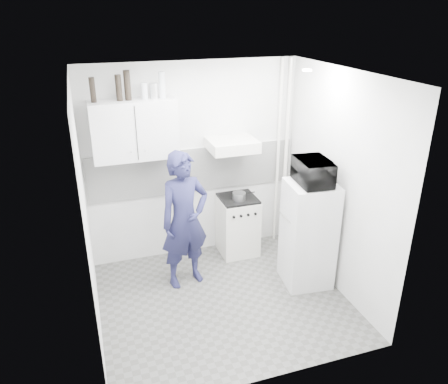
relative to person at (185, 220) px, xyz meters
name	(u,v)px	position (x,y,z in m)	size (l,w,h in m)	color
floor	(223,300)	(0.31, -0.52, -0.85)	(2.80, 2.80, 0.00)	#555553
ceiling	(223,74)	(0.31, -0.52, 1.75)	(2.80, 2.80, 0.00)	white
wall_back	(193,163)	(0.31, 0.73, 0.45)	(2.80, 2.80, 0.00)	silver
wall_left	(86,218)	(-1.09, -0.52, 0.45)	(2.60, 2.60, 0.00)	silver
wall_right	(338,184)	(1.71, -0.52, 0.45)	(2.60, 2.60, 0.00)	silver
person	(185,220)	(0.00, 0.00, 0.00)	(0.62, 0.41, 1.70)	#1C1D40
stove	(238,226)	(0.85, 0.48, -0.45)	(0.50, 0.50, 0.80)	silver
fridge	(308,234)	(1.41, -0.45, -0.19)	(0.55, 0.55, 1.32)	white
stove_top	(238,198)	(0.85, 0.48, -0.04)	(0.48, 0.48, 0.03)	black
saucepan	(239,196)	(0.84, 0.41, 0.03)	(0.17, 0.17, 0.10)	silver
microwave	(313,172)	(1.41, -0.45, 0.61)	(0.35, 0.52, 0.29)	black
bottle_a	(93,90)	(-0.86, 0.55, 1.49)	(0.06, 0.06, 0.28)	black
bottle_c	(119,88)	(-0.57, 0.55, 1.49)	(0.07, 0.07, 0.29)	black
bottle_d	(127,85)	(-0.48, 0.55, 1.52)	(0.08, 0.08, 0.33)	black
canister_a	(144,91)	(-0.29, 0.55, 1.44)	(0.07, 0.07, 0.19)	#B2B7BC
canister_b	(154,91)	(-0.18, 0.55, 1.44)	(0.09, 0.09, 0.18)	silver
bottle_e	(162,85)	(-0.08, 0.55, 1.50)	(0.08, 0.08, 0.30)	#B2B7BC
upper_cabinet	(134,130)	(-0.44, 0.55, 1.00)	(1.00, 0.35, 0.70)	white
range_hood	(232,145)	(0.76, 0.48, 0.72)	(0.60, 0.50, 0.14)	silver
backsplash	(194,170)	(0.31, 0.71, 0.35)	(2.74, 0.03, 0.60)	white
pipe_a	(286,155)	(1.61, 0.65, 0.45)	(0.05, 0.05, 2.60)	silver
pipe_b	(278,155)	(1.49, 0.65, 0.45)	(0.04, 0.04, 2.60)	silver
ceiling_spot_fixture	(307,70)	(1.31, -0.32, 1.72)	(0.10, 0.10, 0.02)	white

